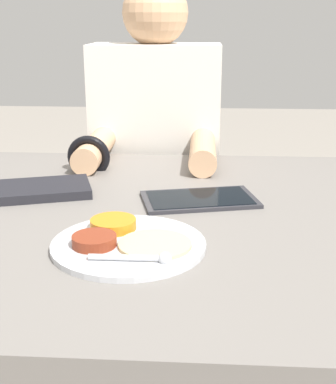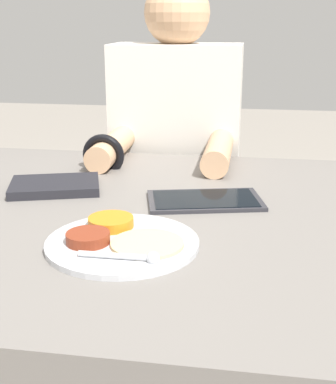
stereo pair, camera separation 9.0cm
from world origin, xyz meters
The scene contains 5 objects.
dining_table centered at (0.00, 0.00, 0.37)m, with size 1.20×0.97×0.74m.
thali_tray centered at (0.05, -0.17, 0.75)m, with size 0.26×0.26×0.03m.
red_notebook centered at (-0.17, 0.11, 0.75)m, with size 0.23×0.19×0.02m.
tablet_device centered at (0.17, 0.08, 0.75)m, with size 0.26×0.19×0.01m.
person_diner centered at (0.03, 0.62, 0.58)m, with size 0.39×0.49×1.23m.
Camera 1 is at (0.17, -1.00, 1.11)m, focal length 50.00 mm.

